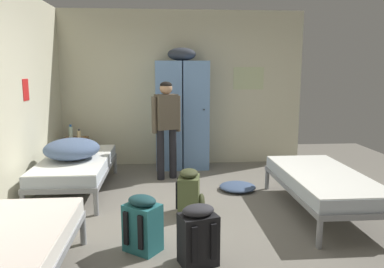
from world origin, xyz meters
TOP-DOWN VIEW (x-y plane):
  - ground_plane at (0.00, 0.00)m, footprint 8.30×8.30m
  - room_backdrop at (-1.17, 1.20)m, footprint 4.36×5.25m
  - locker_bank at (-0.01, 2.31)m, footprint 0.90×0.55m
  - shelf_unit at (-1.82, 2.24)m, footprint 0.38×0.30m
  - bed_left_rear at (-1.57, 1.09)m, footprint 0.90×1.90m
  - bed_right at (1.57, 0.07)m, footprint 0.90×1.90m
  - bedding_heap at (-1.60, 1.03)m, footprint 0.75×0.80m
  - person_traveler at (-0.29, 1.63)m, footprint 0.45×0.31m
  - water_bottle at (-1.90, 2.26)m, footprint 0.07×0.07m
  - lotion_bottle at (-1.75, 2.20)m, footprint 0.06×0.06m
  - backpack_olive at (-0.04, 0.14)m, footprint 0.37×0.35m
  - backpack_black at (-0.05, -1.04)m, footprint 0.38×0.39m
  - backpack_teal at (-0.55, -0.76)m, footprint 0.41×0.42m
  - clothes_pile_denim at (0.71, 0.98)m, footprint 0.52×0.52m

SIDE VIEW (x-z plane):
  - ground_plane at x=0.00m, z-range 0.00..0.00m
  - clothes_pile_denim at x=0.71m, z-range 0.00..0.09m
  - backpack_olive at x=-0.04m, z-range -0.02..0.53m
  - backpack_black at x=-0.05m, z-range -0.02..0.53m
  - backpack_teal at x=-0.55m, z-range -0.02..0.53m
  - shelf_unit at x=-1.82m, z-range 0.06..0.63m
  - bed_left_rear at x=-1.57m, z-range 0.14..0.63m
  - bed_right at x=1.57m, z-range 0.14..0.63m
  - bedding_heap at x=-1.60m, z-range 0.49..0.77m
  - lotion_bottle at x=-1.75m, z-range 0.56..0.72m
  - water_bottle at x=-1.90m, z-range 0.56..0.78m
  - person_traveler at x=-0.29m, z-range 0.16..1.69m
  - locker_bank at x=-0.01m, z-range -0.07..2.00m
  - room_backdrop at x=-1.17m, z-range 0.00..2.73m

